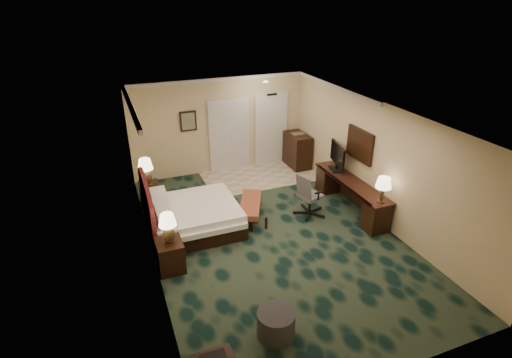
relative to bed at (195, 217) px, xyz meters
name	(u,v)px	position (x,y,z in m)	size (l,w,h in m)	color
floor	(272,236)	(1.47, -0.89, -0.29)	(5.00, 7.50, 0.00)	black
ceiling	(275,115)	(1.47, -0.89, 2.41)	(5.00, 7.50, 0.00)	white
wall_back	(220,126)	(1.47, 2.86, 1.06)	(5.00, 0.00, 2.70)	beige
wall_front	(395,302)	(1.47, -4.64, 1.06)	(5.00, 0.00, 2.70)	beige
wall_left	(147,201)	(-1.03, -0.89, 1.06)	(0.00, 7.50, 2.70)	beige
wall_right	(376,162)	(3.97, -0.89, 1.06)	(0.00, 7.50, 2.70)	beige
crown_molding	(275,117)	(1.47, -0.89, 2.36)	(5.00, 7.50, 0.10)	silver
tile_patch	(261,176)	(2.37, 2.01, -0.29)	(3.20, 1.70, 0.01)	beige
headboard	(148,206)	(-0.97, 0.11, 0.41)	(0.12, 2.00, 1.40)	#450F17
entry_door	(271,130)	(3.02, 2.83, 0.76)	(1.02, 0.06, 2.18)	silver
closet_doors	(229,135)	(1.72, 2.82, 0.76)	(1.20, 0.06, 2.10)	silver
wall_art	(188,121)	(0.57, 2.82, 1.31)	(0.45, 0.06, 0.55)	slate
wall_mirror	(360,145)	(3.93, -0.29, 1.26)	(0.05, 0.95, 0.75)	white
bed	(195,217)	(0.00, 0.00, 0.00)	(1.86, 1.72, 0.59)	white
nightstand_near	(170,255)	(-0.77, -1.22, 0.01)	(0.48, 0.55, 0.60)	black
nightstand_far	(150,195)	(-0.78, 1.45, -0.01)	(0.46, 0.53, 0.58)	black
lamp_near	(168,229)	(-0.76, -1.25, 0.61)	(0.33, 0.33, 0.61)	black
lamp_far	(146,172)	(-0.81, 1.40, 0.62)	(0.36, 0.36, 0.68)	black
bed_bench	(251,210)	(1.29, -0.04, -0.08)	(0.44, 1.27, 0.43)	brown
ottoman	(276,324)	(0.44, -3.41, -0.08)	(0.59, 0.59, 0.42)	#2F3034
desk	(350,195)	(3.68, -0.49, 0.07)	(0.55, 2.54, 0.73)	black
tv	(337,157)	(3.69, 0.23, 0.78)	(0.07, 0.88, 0.68)	black
desk_lamp	(383,190)	(3.70, -1.56, 0.73)	(0.33, 0.33, 0.58)	black
desk_chair	(310,194)	(2.66, -0.36, 0.24)	(0.62, 0.58, 1.07)	#505050
minibar	(297,150)	(3.66, 2.31, 0.20)	(0.53, 0.95, 1.00)	black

